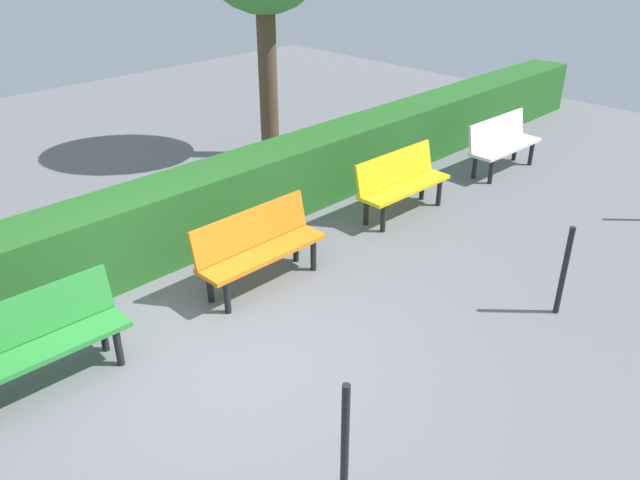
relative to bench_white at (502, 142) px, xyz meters
name	(u,v)px	position (x,y,z in m)	size (l,w,h in m)	color
ground_plane	(229,364)	(6.15, 0.84, -0.48)	(22.21, 22.21, 0.00)	slate
bench_white	(502,142)	(0.00, 0.00, 0.00)	(1.49, 0.50, 0.86)	white
bench_yellow	(401,181)	(2.43, -0.12, 0.00)	(1.51, 0.50, 0.86)	yellow
bench_orange	(258,245)	(5.00, -0.07, 0.00)	(1.56, 0.46, 0.86)	orange
bench_green	(38,338)	(7.45, -0.11, 0.00)	(1.50, 0.50, 0.86)	#2D8C38
hedge_row	(190,212)	(5.03, -1.33, -0.01)	(18.21, 0.74, 0.94)	#266023
railing_post_mid	(564,271)	(3.19, 2.59, 0.02)	(0.06, 0.06, 1.00)	black
railing_post_far	(345,441)	(6.46, 2.59, 0.02)	(0.06, 0.06, 1.00)	black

